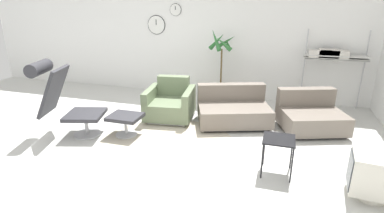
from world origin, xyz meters
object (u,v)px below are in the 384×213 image
(ottoman, at_px, (125,120))
(potted_plant, at_px, (221,74))
(armchair_red, at_px, (170,104))
(couch_low, at_px, (233,110))
(couch_second, at_px, (310,116))
(side_table, at_px, (279,143))
(lounge_chair, at_px, (61,94))
(crt_television, at_px, (374,176))
(shelf_unit, at_px, (331,55))

(ottoman, relative_size, potted_plant, 0.33)
(armchair_red, bearing_deg, potted_plant, -125.57)
(couch_low, height_order, couch_second, same)
(potted_plant, bearing_deg, armchair_red, -118.21)
(ottoman, distance_m, armchair_red, 1.06)
(side_table, distance_m, potted_plant, 3.06)
(lounge_chair, height_order, side_table, lounge_chair)
(lounge_chair, distance_m, couch_second, 4.21)
(lounge_chair, bearing_deg, crt_television, 68.50)
(ottoman, relative_size, armchair_red, 0.55)
(lounge_chair, height_order, potted_plant, potted_plant)
(shelf_unit, bearing_deg, crt_television, -86.67)
(ottoman, xyz_separation_m, side_table, (2.45, -0.49, 0.16))
(lounge_chair, bearing_deg, couch_low, 101.40)
(couch_low, distance_m, couch_second, 1.34)
(couch_low, height_order, potted_plant, potted_plant)
(couch_low, height_order, shelf_unit, shelf_unit)
(couch_low, bearing_deg, potted_plant, -87.31)
(lounge_chair, relative_size, couch_second, 1.00)
(side_table, bearing_deg, potted_plant, 115.70)
(lounge_chair, relative_size, armchair_red, 1.30)
(lounge_chair, relative_size, potted_plant, 0.78)
(couch_low, xyz_separation_m, couch_second, (1.34, 0.09, -0.00))
(lounge_chair, height_order, couch_low, lounge_chair)
(lounge_chair, relative_size, couch_low, 0.84)
(lounge_chair, bearing_deg, side_table, 70.57)
(side_table, xyz_separation_m, potted_plant, (-1.32, 2.75, 0.19))
(lounge_chair, distance_m, crt_television, 4.52)
(crt_television, bearing_deg, ottoman, 84.44)
(lounge_chair, xyz_separation_m, armchair_red, (1.41, 1.24, -0.44))
(armchair_red, bearing_deg, shelf_unit, -159.73)
(shelf_unit, bearing_deg, lounge_chair, -147.36)
(side_table, distance_m, crt_television, 1.09)
(lounge_chair, xyz_separation_m, shelf_unit, (4.30, 2.75, 0.39))
(couch_second, relative_size, side_table, 2.51)
(couch_second, distance_m, side_table, 1.73)
(lounge_chair, xyz_separation_m, crt_television, (4.48, -0.44, -0.43))
(crt_television, bearing_deg, side_table, 83.77)
(couch_low, xyz_separation_m, shelf_unit, (1.70, 1.41, 0.87))
(couch_second, bearing_deg, crt_television, 86.77)
(couch_low, height_order, side_table, couch_low)
(side_table, relative_size, crt_television, 0.91)
(armchair_red, distance_m, crt_television, 3.50)
(armchair_red, relative_size, shelf_unit, 0.60)
(potted_plant, bearing_deg, shelf_unit, 5.56)
(couch_second, height_order, potted_plant, potted_plant)
(armchair_red, xyz_separation_m, shelf_unit, (2.89, 1.51, 0.83))
(ottoman, height_order, shelf_unit, shelf_unit)
(potted_plant, bearing_deg, crt_television, -51.46)
(armchair_red, bearing_deg, lounge_chair, 33.99)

